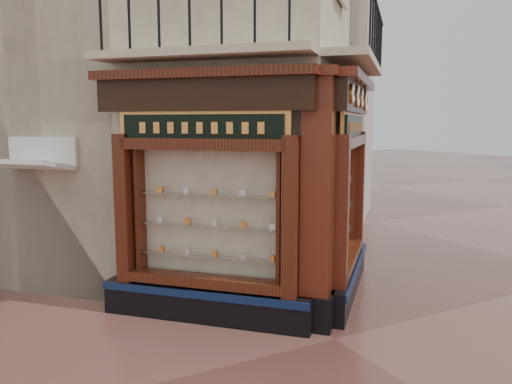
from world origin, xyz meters
TOP-DOWN VIEW (x-y plane):
  - ground at (0.00, 0.00)m, footprint 80.00×80.00m
  - main_building at (0.00, 6.16)m, footprint 11.31×11.31m
  - neighbour_left at (-2.47, 8.63)m, footprint 11.31×11.31m
  - neighbour_right at (2.47, 8.63)m, footprint 11.31×11.31m
  - shopfront_left at (-1.41, 1.57)m, footprint 2.86×2.86m
  - shopfront_right at (1.41, 1.57)m, footprint 2.86×2.86m
  - corner_pilaster at (0.00, 0.50)m, footprint 0.85×0.85m
  - balcony at (0.00, 1.49)m, footprint 5.94×2.97m
  - clock_a at (0.61, 0.51)m, footprint 0.25×0.25m
  - clock_b at (1.18, 1.08)m, footprint 0.30×0.30m
  - clock_c at (1.73, 1.63)m, footprint 0.28×0.28m
  - clock_d at (2.34, 2.24)m, footprint 0.32×0.32m
  - awning at (-3.83, 3.62)m, footprint 1.59×1.59m
  - signboard_left at (-1.46, 1.51)m, footprint 2.03×2.03m
  - signboard_right at (1.46, 1.51)m, footprint 2.03×2.03m

SIDE VIEW (x-z plane):
  - ground at x=0.00m, z-range 0.00..0.00m
  - awning at x=-3.83m, z-range -0.12..0.12m
  - corner_pilaster at x=0.00m, z-range -0.04..3.94m
  - shopfront_left at x=-1.41m, z-range -0.01..3.97m
  - shopfront_right at x=1.41m, z-range -0.01..3.97m
  - signboard_left at x=-1.46m, z-range 2.83..3.37m
  - signboard_right at x=1.46m, z-range 2.83..3.37m
  - clock_d at x=2.34m, z-range 3.42..3.82m
  - clock_a at x=0.61m, z-range 3.47..3.77m
  - clock_c at x=1.73m, z-range 3.45..3.79m
  - clock_b at x=1.18m, z-range 3.43..3.81m
  - balcony at x=0.00m, z-range 3.70..4.73m
  - neighbour_left at x=-2.47m, z-range 0.00..11.00m
  - neighbour_right at x=2.47m, z-range 0.00..11.00m
  - main_building at x=0.00m, z-range 0.00..12.00m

